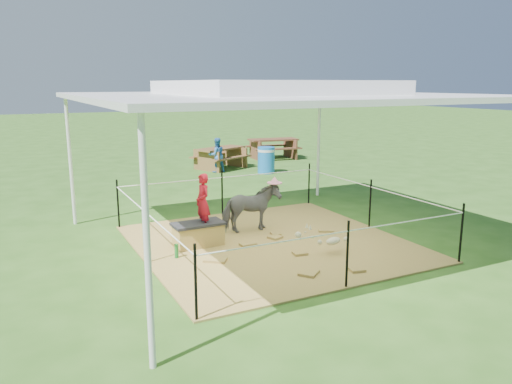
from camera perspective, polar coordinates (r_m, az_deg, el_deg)
name	(u,v)px	position (r m, az deg, el deg)	size (l,w,h in m)	color
ground	(271,244)	(9.11, 1.71, -5.95)	(90.00, 90.00, 0.00)	#2D5919
hay_patch	(271,243)	(9.11, 1.71, -5.86)	(4.60, 4.60, 0.03)	brown
canopy_tent	(272,93)	(8.66, 1.82, 11.22)	(6.30, 6.30, 2.90)	silver
rope_fence	(271,210)	(8.93, 1.73, -2.03)	(4.54, 4.54, 1.00)	black
straw_bale	(198,235)	(8.94, -6.61, -4.92)	(0.84, 0.42, 0.38)	#AD883F
dark_cloth	(198,224)	(8.88, -6.65, -3.63)	(0.90, 0.47, 0.05)	black
woman	(203,197)	(8.80, -6.11, -0.52)	(0.37, 0.24, 1.01)	red
green_bottle	(176,251)	(8.39, -9.08, -6.67)	(0.07, 0.07, 0.23)	#186C25
pony	(251,208)	(9.62, -0.59, -1.86)	(0.51, 1.11, 0.94)	#4E4E53
pink_hat	(251,181)	(9.51, -0.59, 1.27)	(0.29, 0.29, 0.14)	pink
foal	(333,239)	(8.57, 8.83, -5.37)	(0.88, 0.49, 0.49)	#BFB38C
trash_barrel	(266,160)	(16.18, 1.18, 3.67)	(0.55, 0.55, 0.85)	blue
picnic_table_near	(221,158)	(17.09, -4.05, 3.89)	(1.73, 1.25, 0.72)	#52321C
picnic_table_far	(273,149)	(19.33, 1.96, 4.97)	(1.85, 1.34, 0.77)	#502E1B
distant_person	(217,155)	(16.37, -4.51, 4.23)	(0.55, 0.43, 1.13)	#3373C0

